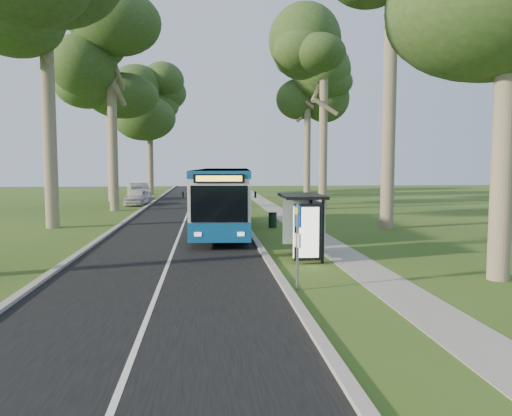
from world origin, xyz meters
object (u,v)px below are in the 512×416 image
at_px(bus_stop_sign, 298,236).
at_px(litter_bin, 273,220).
at_px(bus_shelter, 307,214).
at_px(car_silver, 139,191).
at_px(car_white, 138,197).
at_px(bus, 224,199).

bearing_deg(bus_stop_sign, litter_bin, 67.56).
height_order(bus_shelter, car_silver, bus_shelter).
xyz_separation_m(bus_shelter, car_white, (-9.43, 25.22, -0.97)).
height_order(bus_stop_sign, litter_bin, bus_stop_sign).
xyz_separation_m(bus_shelter, car_silver, (-10.24, 32.10, -0.83)).
distance_m(bus_shelter, litter_bin, 9.22).
distance_m(bus_shelter, car_silver, 33.70).
bearing_deg(bus_stop_sign, bus, 79.60).
bearing_deg(litter_bin, car_silver, 113.95).
relative_size(bus, litter_bin, 14.60).
height_order(bus_stop_sign, bus_shelter, bus_stop_sign).
bearing_deg(bus, car_white, 114.88).
bearing_deg(bus_stop_sign, car_white, 87.91).
distance_m(bus, bus_stop_sign, 12.34).
bearing_deg(litter_bin, bus, -155.08).
distance_m(bus_stop_sign, litter_bin, 13.57).
xyz_separation_m(bus, bus_shelter, (2.73, -7.90, -0.01)).
relative_size(bus, car_silver, 2.46).
height_order(bus_stop_sign, car_white, bus_stop_sign).
distance_m(bus_shelter, car_white, 26.95).
bearing_deg(bus, litter_bin, 28.66).
distance_m(bus_stop_sign, car_white, 30.71).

